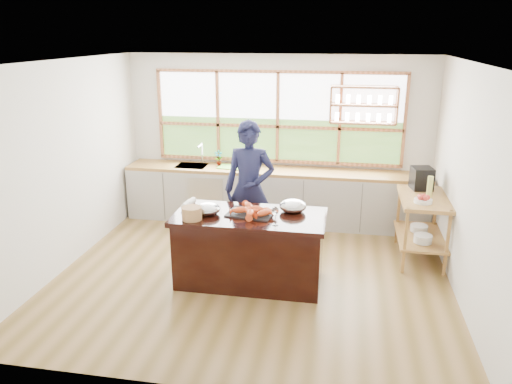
% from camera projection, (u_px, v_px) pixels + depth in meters
% --- Properties ---
extents(ground_plane, '(5.00, 5.00, 0.00)m').
position_uv_depth(ground_plane, '(253.00, 274.00, 6.53)').
color(ground_plane, olive).
extents(room_shell, '(5.02, 4.52, 2.71)m').
position_uv_depth(room_shell, '(262.00, 135.00, 6.47)').
color(room_shell, silver).
rests_on(room_shell, ground_plane).
extents(back_counter, '(4.90, 0.63, 0.90)m').
position_uv_depth(back_counter, '(273.00, 196.00, 8.21)').
color(back_counter, '#A8A59E').
rests_on(back_counter, ground_plane).
extents(right_shelf_unit, '(0.62, 1.10, 0.90)m').
position_uv_depth(right_shelf_unit, '(422.00, 218.00, 6.81)').
color(right_shelf_unit, '#A57E35').
rests_on(right_shelf_unit, ground_plane).
extents(island, '(1.85, 0.90, 0.90)m').
position_uv_depth(island, '(250.00, 248.00, 6.21)').
color(island, black).
rests_on(island, ground_plane).
extents(cook, '(0.70, 0.47, 1.91)m').
position_uv_depth(cook, '(250.00, 190.00, 6.86)').
color(cook, '#161837').
rests_on(cook, ground_plane).
extents(potted_plant, '(0.16, 0.13, 0.27)m').
position_uv_depth(potted_plant, '(219.00, 158.00, 8.25)').
color(potted_plant, slate).
rests_on(potted_plant, back_counter).
extents(cutting_board, '(0.44, 0.35, 0.01)m').
position_uv_depth(cutting_board, '(231.00, 167.00, 8.19)').
color(cutting_board, '#68C23B').
rests_on(cutting_board, back_counter).
extents(espresso_machine, '(0.32, 0.34, 0.31)m').
position_uv_depth(espresso_machine, '(422.00, 178.00, 7.03)').
color(espresso_machine, black).
rests_on(espresso_machine, right_shelf_unit).
extents(wine_bottle, '(0.08, 0.08, 0.31)m').
position_uv_depth(wine_bottle, '(430.00, 187.00, 6.63)').
color(wine_bottle, '#BAC059').
rests_on(wine_bottle, right_shelf_unit).
extents(fruit_bowl, '(0.23, 0.23, 0.11)m').
position_uv_depth(fruit_bowl, '(423.00, 200.00, 6.49)').
color(fruit_bowl, white).
rests_on(fruit_bowl, right_shelf_unit).
extents(slate_board, '(0.60, 0.47, 0.02)m').
position_uv_depth(slate_board, '(251.00, 213.00, 6.10)').
color(slate_board, black).
rests_on(slate_board, island).
extents(lobster_pile, '(0.52, 0.48, 0.08)m').
position_uv_depth(lobster_pile, '(252.00, 210.00, 6.05)').
color(lobster_pile, '#DD471A').
rests_on(lobster_pile, slate_board).
extents(mixing_bowl_left, '(0.30, 0.30, 0.15)m').
position_uv_depth(mixing_bowl_left, '(208.00, 209.00, 6.08)').
color(mixing_bowl_left, '#ACAEB4').
rests_on(mixing_bowl_left, island).
extents(mixing_bowl_right, '(0.33, 0.33, 0.16)m').
position_uv_depth(mixing_bowl_right, '(293.00, 206.00, 6.16)').
color(mixing_bowl_right, '#ACAEB4').
rests_on(mixing_bowl_right, island).
extents(wine_glass, '(0.08, 0.08, 0.22)m').
position_uv_depth(wine_glass, '(275.00, 212.00, 5.71)').
color(wine_glass, white).
rests_on(wine_glass, island).
extents(wicker_basket, '(0.24, 0.24, 0.15)m').
position_uv_depth(wicker_basket, '(192.00, 213.00, 5.90)').
color(wicker_basket, '#B87A4E').
rests_on(wicker_basket, island).
extents(parchment_roll, '(0.12, 0.31, 0.08)m').
position_uv_depth(parchment_roll, '(189.00, 203.00, 6.35)').
color(parchment_roll, white).
rests_on(parchment_roll, island).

